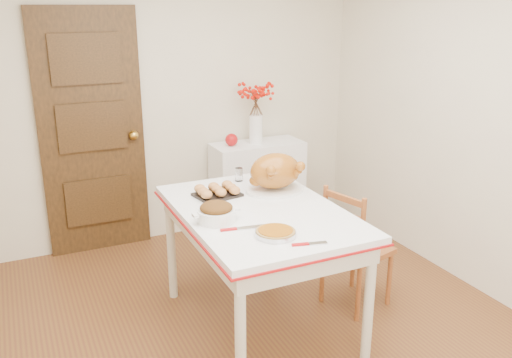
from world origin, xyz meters
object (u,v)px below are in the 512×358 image
sideboard (258,186)px  turkey_platter (275,173)px  chair_oak (358,246)px  pumpkin_pie (276,232)px  kitchen_table (259,270)px

sideboard → turkey_platter: size_ratio=2.05×
turkey_platter → chair_oak: bearing=-18.2°
pumpkin_pie → kitchen_table: bearing=76.8°
sideboard → chair_oak: chair_oak is taller
kitchen_table → pumpkin_pie: size_ratio=6.24×
chair_oak → sideboard: bearing=-12.6°
turkey_platter → pumpkin_pie: bearing=-108.4°
kitchen_table → pumpkin_pie: bearing=-103.2°
sideboard → chair_oak: 1.55m
turkey_platter → pumpkin_pie: turkey_platter is taller
kitchen_table → turkey_platter: (0.24, 0.25, 0.56)m
sideboard → kitchen_table: (-0.71, -1.54, 0.00)m
kitchen_table → turkey_platter: 0.66m
sideboard → turkey_platter: turkey_platter is taller
kitchen_table → chair_oak: bearing=-0.4°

